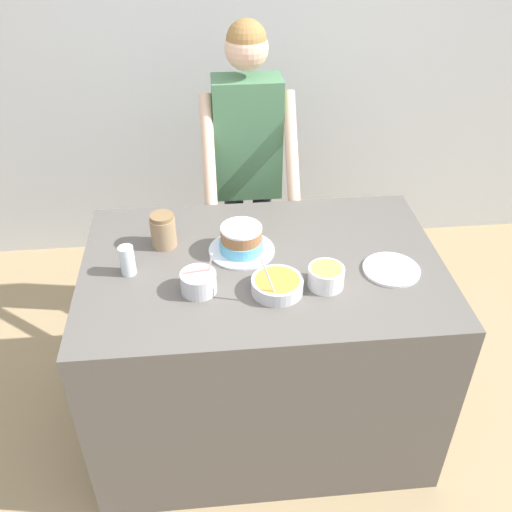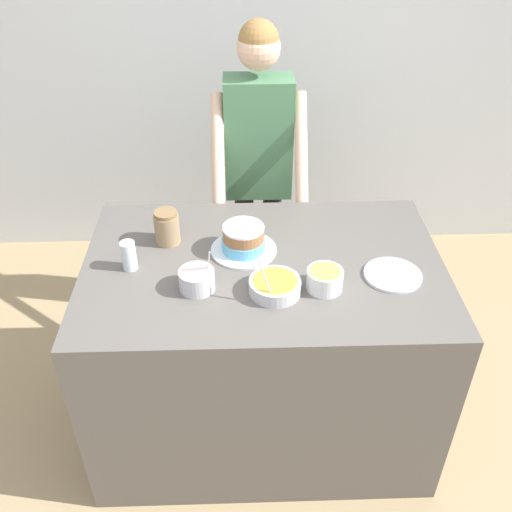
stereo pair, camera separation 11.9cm
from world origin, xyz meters
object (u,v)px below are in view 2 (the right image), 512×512
object	(u,v)px
frosting_bowl_pink	(197,279)
ceramic_plate	(393,275)
person_baker	(258,151)
drinking_glass	(129,256)
frosting_bowl_orange	(275,286)
cake	(244,240)
frosting_bowl_yellow	(325,279)
stoneware_jar	(167,227)

from	to	relation	value
frosting_bowl_pink	ceramic_plate	size ratio (longest dim) A/B	0.79
person_baker	frosting_bowl_pink	distance (m)	1.01
person_baker	drinking_glass	bearing A→B (deg)	-123.57
person_baker	ceramic_plate	bearing A→B (deg)	-61.19
person_baker	frosting_bowl_orange	world-z (taller)	person_baker
cake	person_baker	bearing A→B (deg)	83.04
drinking_glass	ceramic_plate	bearing A→B (deg)	-4.77
frosting_bowl_pink	frosting_bowl_yellow	world-z (taller)	frosting_bowl_pink
frosting_bowl_orange	stoneware_jar	distance (m)	0.57
cake	frosting_bowl_yellow	world-z (taller)	cake
cake	frosting_bowl_pink	size ratio (longest dim) A/B	1.53
person_baker	cake	world-z (taller)	person_baker
frosting_bowl_yellow	frosting_bowl_pink	bearing A→B (deg)	178.39
drinking_glass	stoneware_jar	bearing A→B (deg)	53.85
person_baker	frosting_bowl_orange	distance (m)	1.01
frosting_bowl_yellow	frosting_bowl_orange	size ratio (longest dim) A/B	0.70
drinking_glass	frosting_bowl_orange	bearing A→B (deg)	-16.65
frosting_bowl_pink	frosting_bowl_orange	bearing A→B (deg)	-6.10
frosting_bowl_orange	ceramic_plate	world-z (taller)	frosting_bowl_orange
cake	stoneware_jar	size ratio (longest dim) A/B	1.86
frosting_bowl_pink	stoneware_jar	size ratio (longest dim) A/B	1.21
frosting_bowl_orange	drinking_glass	distance (m)	0.61
frosting_bowl_orange	cake	bearing A→B (deg)	112.53
frosting_bowl_orange	ceramic_plate	distance (m)	0.49
frosting_bowl_pink	ceramic_plate	world-z (taller)	frosting_bowl_pink
person_baker	stoneware_jar	size ratio (longest dim) A/B	11.42
drinking_glass	ceramic_plate	xyz separation A→B (m)	(1.06, -0.09, -0.06)
frosting_bowl_yellow	stoneware_jar	world-z (taller)	stoneware_jar
person_baker	ceramic_plate	world-z (taller)	person_baker
cake	stoneware_jar	distance (m)	0.34
frosting_bowl_pink	frosting_bowl_yellow	bearing A→B (deg)	-1.61
frosting_bowl_orange	stoneware_jar	world-z (taller)	frosting_bowl_orange
ceramic_plate	frosting_bowl_orange	bearing A→B (deg)	-169.91
frosting_bowl_yellow	ceramic_plate	size ratio (longest dim) A/B	0.61
drinking_glass	stoneware_jar	world-z (taller)	stoneware_jar
ceramic_plate	frosting_bowl_yellow	bearing A→B (deg)	-166.79
drinking_glass	frosting_bowl_yellow	bearing A→B (deg)	-11.35
cake	drinking_glass	size ratio (longest dim) A/B	2.24
cake	ceramic_plate	bearing A→B (deg)	-18.17
person_baker	stoneware_jar	world-z (taller)	person_baker
frosting_bowl_yellow	stoneware_jar	distance (m)	0.72
person_baker	stoneware_jar	distance (m)	0.77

